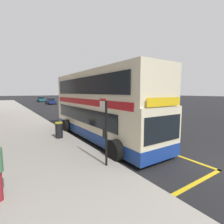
% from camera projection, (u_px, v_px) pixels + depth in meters
% --- Properties ---
extents(ground_plane, '(260.00, 260.00, 0.00)m').
position_uv_depth(ground_plane, '(49.00, 108.00, 33.74)').
color(ground_plane, black).
extents(pavement_near, '(6.00, 76.00, 0.14)m').
position_uv_depth(pavement_near, '(8.00, 109.00, 29.89)').
color(pavement_near, '#A39E93').
rests_on(pavement_near, ground).
extents(double_decker_bus, '(3.21, 10.64, 4.40)m').
position_uv_depth(double_decker_bus, '(100.00, 108.00, 11.23)').
color(double_decker_bus, beige).
rests_on(double_decker_bus, ground).
extents(bus_bay_markings, '(3.19, 13.94, 0.01)m').
position_uv_depth(bus_bay_markings, '(101.00, 137.00, 11.53)').
color(bus_bay_markings, gold).
rests_on(bus_bay_markings, ground).
extents(bus_stop_sign, '(0.09, 0.51, 2.71)m').
position_uv_depth(bus_stop_sign, '(105.00, 127.00, 6.70)').
color(bus_stop_sign, black).
rests_on(bus_stop_sign, pavement_near).
extents(parked_car_teal_distant, '(2.09, 4.20, 1.62)m').
position_uv_depth(parked_car_teal_distant, '(41.00, 99.00, 53.82)').
color(parked_car_teal_distant, '#196066').
rests_on(parked_car_teal_distant, ground).
extents(parked_car_navy_ahead, '(2.09, 4.20, 1.62)m').
position_uv_depth(parked_car_navy_ahead, '(51.00, 101.00, 42.82)').
color(parked_car_navy_ahead, navy).
rests_on(parked_car_navy_ahead, ground).
extents(litter_bin, '(0.49, 0.49, 1.03)m').
position_uv_depth(litter_bin, '(59.00, 130.00, 10.88)').
color(litter_bin, black).
rests_on(litter_bin, pavement_near).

